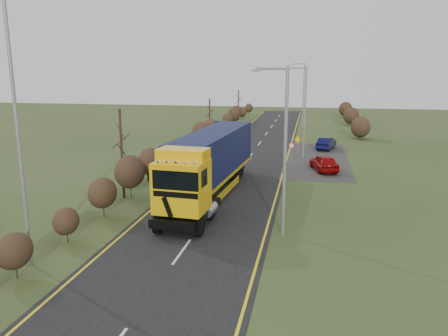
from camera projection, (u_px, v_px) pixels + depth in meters
name	position (u px, v px, depth m)	size (l,w,h in m)	color
ground	(202.00, 224.00, 24.78)	(160.00, 160.00, 0.00)	#33411C
road	(233.00, 181.00, 34.35)	(8.00, 120.00, 0.02)	black
layby	(316.00, 159.00, 42.68)	(6.00, 18.00, 0.02)	#2A2825
lane_markings	(232.00, 181.00, 34.05)	(7.52, 116.00, 0.01)	yellow
hedgerow	(150.00, 163.00, 33.12)	(2.24, 102.04, 6.05)	black
lorry	(209.00, 161.00, 29.50)	(3.59, 16.12, 4.45)	black
car_red_hatchback	(324.00, 163.00, 37.57)	(1.70, 4.23, 1.44)	#920707
car_blue_sedan	(326.00, 143.00, 47.68)	(1.38, 3.97, 1.31)	black
streetlight_near	(283.00, 145.00, 22.08)	(1.87, 0.18, 8.76)	gray
streetlight_mid	(304.00, 108.00, 42.46)	(1.88, 0.18, 8.84)	gray
streetlight_far	(303.00, 92.00, 65.52)	(2.03, 0.19, 9.56)	gray
left_pole	(19.00, 140.00, 18.36)	(0.16, 0.16, 11.32)	gray
speed_sign	(291.00, 149.00, 39.70)	(0.58, 0.10, 2.11)	gray
warning_board	(298.00, 143.00, 44.77)	(0.74, 0.11, 1.93)	gray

